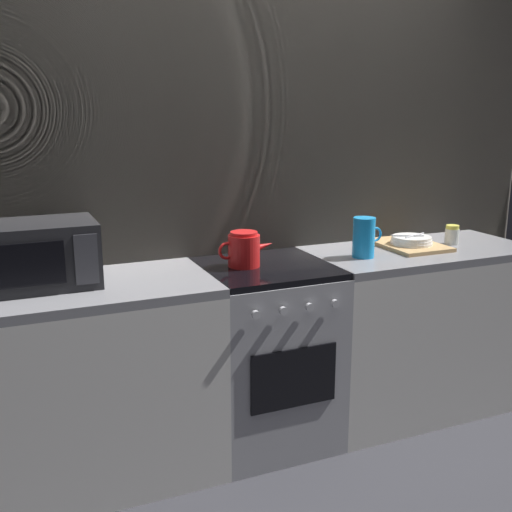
# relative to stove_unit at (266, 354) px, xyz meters

# --- Properties ---
(ground_plane) EXTENTS (8.00, 8.00, 0.00)m
(ground_plane) POSITION_rel_stove_unit_xyz_m (0.00, 0.00, -0.45)
(ground_plane) COLOR #2D2D33
(back_wall) EXTENTS (3.60, 0.05, 2.40)m
(back_wall) POSITION_rel_stove_unit_xyz_m (0.00, 0.32, 0.75)
(back_wall) COLOR #A39989
(back_wall) RESTS_ON ground_plane
(counter_left) EXTENTS (1.20, 0.60, 0.90)m
(counter_left) POSITION_rel_stove_unit_xyz_m (-0.90, 0.00, 0.00)
(counter_left) COLOR silver
(counter_left) RESTS_ON ground_plane
(stove_unit) EXTENTS (0.60, 0.63, 0.90)m
(stove_unit) POSITION_rel_stove_unit_xyz_m (0.00, 0.00, 0.00)
(stove_unit) COLOR #9E9EA3
(stove_unit) RESTS_ON ground_plane
(counter_right) EXTENTS (1.20, 0.60, 0.90)m
(counter_right) POSITION_rel_stove_unit_xyz_m (0.90, 0.00, 0.00)
(counter_right) COLOR silver
(counter_right) RESTS_ON ground_plane
(microwave) EXTENTS (0.46, 0.35, 0.27)m
(microwave) POSITION_rel_stove_unit_xyz_m (-1.00, 0.07, 0.59)
(microwave) COLOR black
(microwave) RESTS_ON counter_left
(kettle) EXTENTS (0.28, 0.15, 0.17)m
(kettle) POSITION_rel_stove_unit_xyz_m (-0.10, 0.02, 0.53)
(kettle) COLOR red
(kettle) RESTS_ON stove_unit
(pitcher) EXTENTS (0.16, 0.11, 0.20)m
(pitcher) POSITION_rel_stove_unit_xyz_m (0.51, -0.04, 0.55)
(pitcher) COLOR #198CD8
(pitcher) RESTS_ON counter_right
(dish_pile) EXTENTS (0.30, 0.40, 0.07)m
(dish_pile) POSITION_rel_stove_unit_xyz_m (0.86, 0.05, 0.47)
(dish_pile) COLOR tan
(dish_pile) RESTS_ON counter_right
(spice_jar) EXTENTS (0.08, 0.08, 0.10)m
(spice_jar) POSITION_rel_stove_unit_xyz_m (1.12, 0.02, 0.50)
(spice_jar) COLOR silver
(spice_jar) RESTS_ON counter_right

